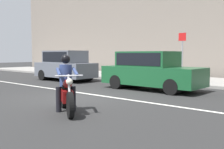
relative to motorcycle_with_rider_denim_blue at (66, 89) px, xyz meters
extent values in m
plane|color=#272727|center=(-1.81, 1.82, -0.65)|extent=(80.00, 80.00, 0.00)
cube|color=gray|center=(-1.81, 9.82, -0.58)|extent=(40.00, 4.40, 0.14)
cube|color=slate|center=(-1.81, 13.22, 4.01)|extent=(40.00, 1.40, 9.31)
cube|color=silver|center=(-0.98, 2.72, -0.65)|extent=(18.00, 0.14, 0.01)
cylinder|color=black|center=(0.61, -0.38, -0.32)|extent=(0.63, 0.45, 0.67)
cylinder|color=black|center=(-0.59, 0.36, -0.32)|extent=(0.63, 0.45, 0.67)
cylinder|color=silver|center=(0.51, -0.32, 0.04)|extent=(0.34, 0.24, 0.78)
cube|color=maroon|center=(0.01, -0.01, -0.18)|extent=(0.81, 0.65, 0.32)
ellipsoid|color=maroon|center=(0.20, -0.12, 0.17)|extent=(0.53, 0.46, 0.22)
cube|color=black|center=(-0.14, 0.09, 0.07)|extent=(0.57, 0.48, 0.10)
cylinder|color=silver|center=(0.46, -0.29, 0.41)|extent=(0.40, 0.62, 0.04)
sphere|color=silver|center=(0.53, -0.33, 0.27)|extent=(0.17, 0.17, 0.17)
cylinder|color=silver|center=(-0.16, 0.28, -0.30)|extent=(0.63, 0.43, 0.07)
cylinder|color=black|center=(-0.21, -0.11, -0.30)|extent=(0.21, 0.21, 0.70)
cylinder|color=black|center=(0.00, 0.23, -0.30)|extent=(0.21, 0.21, 0.70)
cylinder|color=navy|center=(-0.09, 0.05, 0.37)|extent=(0.47, 0.47, 0.59)
cylinder|color=navy|center=(0.07, -0.30, 0.48)|extent=(0.61, 0.43, 0.23)
cylinder|color=navy|center=(0.30, 0.07, 0.48)|extent=(0.61, 0.43, 0.23)
sphere|color=tan|center=(-0.07, 0.04, 0.78)|extent=(0.20, 0.20, 0.20)
sphere|color=black|center=(-0.07, 0.04, 0.81)|extent=(0.25, 0.25, 0.25)
cube|color=#164C28|center=(-0.78, 5.47, -0.01)|extent=(4.56, 1.76, 0.80)
cube|color=#164C28|center=(-1.01, 5.47, 0.73)|extent=(2.51, 1.62, 0.68)
cube|color=black|center=(-1.01, 5.47, 0.73)|extent=(2.31, 1.65, 0.54)
cylinder|color=black|center=(0.63, 5.47, -0.33)|extent=(0.64, 1.82, 0.64)
cylinder|color=black|center=(-2.19, 5.47, -0.33)|extent=(0.64, 1.82, 0.64)
cube|color=slate|center=(-6.94, 5.50, 0.01)|extent=(3.96, 1.70, 0.84)
cube|color=slate|center=(-6.94, 5.50, 0.79)|extent=(2.45, 1.56, 0.72)
cube|color=black|center=(-6.94, 5.50, 0.79)|extent=(2.26, 1.59, 0.58)
cylinder|color=black|center=(-5.71, 5.50, -0.33)|extent=(0.64, 1.76, 0.64)
cylinder|color=black|center=(-8.17, 5.50, -0.33)|extent=(0.64, 1.76, 0.64)
cylinder|color=gray|center=(-1.21, 9.22, 0.82)|extent=(0.08, 0.08, 2.67)
cube|color=red|center=(-1.21, 9.19, 1.91)|extent=(0.44, 0.03, 0.44)
camera|label=1|loc=(5.71, -4.59, 0.96)|focal=42.63mm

